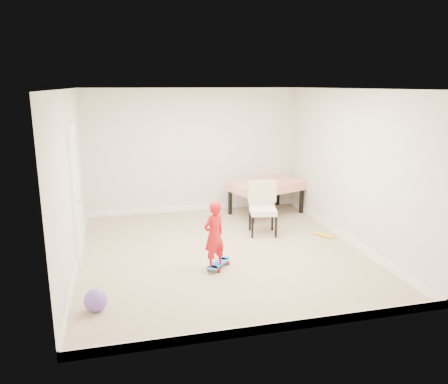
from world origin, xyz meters
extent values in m
plane|color=tan|center=(0.00, 0.00, 0.00)|extent=(5.00, 5.00, 0.00)
cube|color=white|center=(0.00, 0.00, 2.58)|extent=(4.50, 5.00, 0.04)
cube|color=beige|center=(0.00, 2.48, 1.30)|extent=(4.50, 0.04, 2.60)
cube|color=beige|center=(0.00, -2.48, 1.30)|extent=(4.50, 0.04, 2.60)
cube|color=beige|center=(-2.23, 0.00, 1.30)|extent=(0.04, 5.00, 2.60)
cube|color=beige|center=(2.23, 0.00, 1.30)|extent=(0.04, 5.00, 2.60)
cube|color=white|center=(-2.22, 0.30, 1.02)|extent=(0.11, 0.94, 2.11)
cube|color=white|center=(0.00, 2.49, 0.06)|extent=(4.50, 0.02, 0.12)
cube|color=white|center=(0.00, -2.49, 0.06)|extent=(4.50, 0.02, 0.12)
cube|color=white|center=(-2.24, 0.00, 0.06)|extent=(0.02, 5.00, 0.12)
cube|color=white|center=(2.24, 0.00, 0.06)|extent=(0.02, 5.00, 0.12)
imported|color=red|center=(-0.27, -0.70, 0.51)|extent=(0.44, 0.39, 1.01)
sphere|color=#704DB9|center=(-1.92, -1.53, 0.14)|extent=(0.28, 0.28, 0.28)
cylinder|color=yellow|center=(1.95, 0.25, 0.03)|extent=(0.27, 0.36, 0.06)
camera|label=1|loc=(-1.56, -6.54, 2.66)|focal=35.00mm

